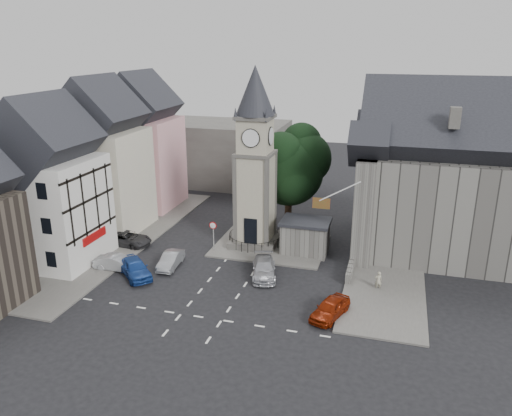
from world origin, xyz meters
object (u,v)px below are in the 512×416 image
(stone_shelter, at_px, (305,236))
(pedestrian, at_px, (378,281))
(car_east_red, at_px, (330,308))
(car_west_blue, at_px, (135,268))
(clock_tower, at_px, (255,160))

(stone_shelter, relative_size, pedestrian, 2.83)
(stone_shelter, bearing_deg, car_east_red, -70.43)
(pedestrian, bearing_deg, stone_shelter, -56.78)
(car_west_blue, bearing_deg, pedestrian, -37.40)
(stone_shelter, height_order, pedestrian, stone_shelter)
(stone_shelter, distance_m, pedestrian, 8.70)
(stone_shelter, relative_size, car_west_blue, 0.97)
(clock_tower, height_order, pedestrian, clock_tower)
(clock_tower, xyz_separation_m, car_east_red, (8.53, -10.99, -7.46))
(stone_shelter, xyz_separation_m, car_east_red, (3.73, -10.50, -0.89))
(clock_tower, relative_size, pedestrian, 10.71)
(car_east_red, relative_size, pedestrian, 2.56)
(car_west_blue, height_order, pedestrian, pedestrian)
(pedestrian, bearing_deg, car_east_red, 41.92)
(clock_tower, xyz_separation_m, pedestrian, (11.50, -5.99, -7.36))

